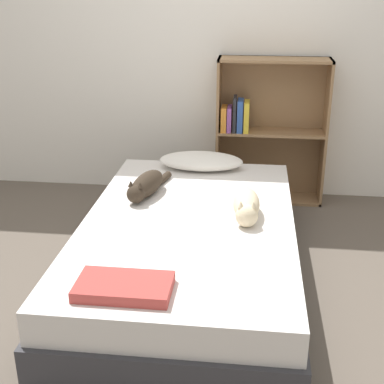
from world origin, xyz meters
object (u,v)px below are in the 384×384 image
at_px(cat_light, 246,205).
at_px(bookshelf, 266,128).
at_px(pillow, 201,161).
at_px(cat_dark, 146,185).
at_px(bed, 189,250).

relative_size(cat_light, bookshelf, 0.48).
xyz_separation_m(pillow, cat_light, (0.33, -0.77, 0.01)).
relative_size(cat_light, cat_dark, 1.01).
bearing_deg(pillow, bookshelf, 47.18).
height_order(cat_dark, bookshelf, bookshelf).
height_order(bed, cat_dark, cat_dark).
relative_size(bed, cat_dark, 3.83).
distance_m(cat_light, cat_dark, 0.66).
distance_m(pillow, cat_light, 0.84).
xyz_separation_m(pillow, cat_dark, (-0.29, -0.53, 0.01)).
xyz_separation_m(pillow, bookshelf, (0.46, 0.49, 0.12)).
bearing_deg(cat_light, pillow, -158.77).
relative_size(bed, cat_light, 3.81).
xyz_separation_m(bed, pillow, (-0.02, 0.84, 0.26)).
relative_size(bed, pillow, 3.45).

